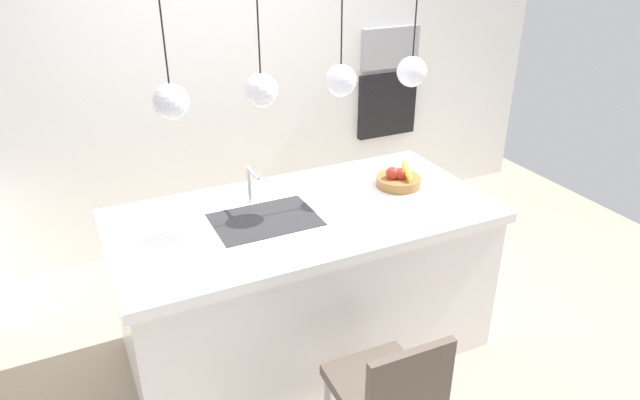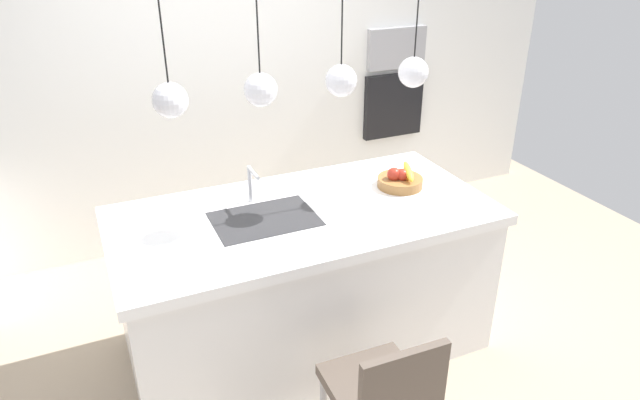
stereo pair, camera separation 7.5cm
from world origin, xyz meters
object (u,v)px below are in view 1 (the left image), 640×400
at_px(chair_near, 389,392).
at_px(fruit_bowl, 399,179).
at_px(microwave, 390,47).
at_px(oven, 387,105).

bearing_deg(chair_near, fruit_bowl, 56.73).
bearing_deg(microwave, fruit_bowl, -119.22).
distance_m(microwave, chair_near, 3.14).
height_order(microwave, oven, microwave).
height_order(microwave, chair_near, microwave).
bearing_deg(oven, microwave, 0.00).
relative_size(fruit_bowl, oven, 0.49).
bearing_deg(microwave, oven, 0.00).
bearing_deg(fruit_bowl, oven, 60.78).
bearing_deg(oven, fruit_bowl, -119.22).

